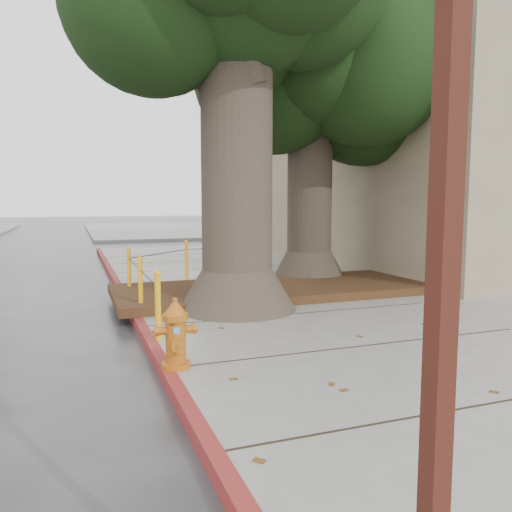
{
  "coord_description": "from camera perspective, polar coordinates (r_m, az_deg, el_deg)",
  "views": [
    {
      "loc": [
        -2.93,
        -5.38,
        1.98
      ],
      "look_at": [
        -0.09,
        2.34,
        1.1
      ],
      "focal_mm": 35.0,
      "sensor_mm": 36.0,
      "label": 1
    }
  ],
  "objects": [
    {
      "name": "signpost",
      "position": [
        1.51,
        20.55,
        -2.57
      ],
      "size": [
        0.28,
        0.07,
        2.86
      ],
      "rotation": [
        0.0,
        0.0,
        0.03
      ],
      "color": "#471911",
      "rests_on": "sidewalk_main"
    },
    {
      "name": "car_red",
      "position": [
        28.67,
        8.48,
        3.26
      ],
      "size": [
        3.62,
        1.58,
        1.16
      ],
      "primitive_type": "imported",
      "rotation": [
        0.0,
        0.0,
        1.68
      ],
      "color": "maroon",
      "rests_on": "ground"
    },
    {
      "name": "building_corner",
      "position": [
        19.21,
        23.27,
        14.68
      ],
      "size": [
        12.0,
        13.0,
        10.0
      ],
      "primitive_type": "cube",
      "color": "gray",
      "rests_on": "ground"
    },
    {
      "name": "curb_red",
      "position": [
        8.16,
        -13.22,
        -7.56
      ],
      "size": [
        0.14,
        26.0,
        0.16
      ],
      "primitive_type": "cube",
      "color": "maroon",
      "rests_on": "ground"
    },
    {
      "name": "tree_far",
      "position": [
        12.44,
        7.51,
        20.2
      ],
      "size": [
        4.5,
        3.8,
        7.17
      ],
      "color": "#4C3F33",
      "rests_on": "sidewalk_main"
    },
    {
      "name": "ground",
      "position": [
        6.44,
        8.11,
        -11.87
      ],
      "size": [
        140.0,
        140.0,
        0.0
      ],
      "primitive_type": "plane",
      "color": "#28282B",
      "rests_on": "ground"
    },
    {
      "name": "planter_bed",
      "position": [
        10.19,
        2.19,
        -3.78
      ],
      "size": [
        6.4,
        2.6,
        0.16
      ],
      "primitive_type": "cube",
      "color": "black",
      "rests_on": "sidewalk_main"
    },
    {
      "name": "fire_hydrant",
      "position": [
        5.66,
        -9.17,
        -8.81
      ],
      "size": [
        0.41,
        0.37,
        0.79
      ],
      "rotation": [
        0.0,
        0.0,
        -0.07
      ],
      "color": "#BB5F13",
      "rests_on": "sidewalk_main"
    },
    {
      "name": "car_silver",
      "position": [
        27.08,
        0.26,
        3.11
      ],
      "size": [
        3.41,
        1.71,
        1.11
      ],
      "primitive_type": "imported",
      "rotation": [
        0.0,
        0.0,
        1.45
      ],
      "color": "#939498",
      "rests_on": "ground"
    },
    {
      "name": "building_side_grey",
      "position": [
        45.11,
        13.71,
        11.07
      ],
      "size": [
        12.0,
        14.0,
        12.0
      ],
      "primitive_type": "cube",
      "color": "slate",
      "rests_on": "ground"
    },
    {
      "name": "sidewalk_far",
      "position": [
        36.54,
        -6.03,
        3.1
      ],
      "size": [
        16.0,
        20.0,
        0.15
      ],
      "primitive_type": "cube",
      "color": "slate",
      "rests_on": "ground"
    },
    {
      "name": "building_side_white",
      "position": [
        36.74,
        11.05,
        9.95
      ],
      "size": [
        10.0,
        10.0,
        9.0
      ],
      "primitive_type": "cube",
      "color": "silver",
      "rests_on": "ground"
    },
    {
      "name": "bollard_ring",
      "position": [
        10.06,
        -8.2,
        -1.47
      ],
      "size": [
        3.79,
        5.39,
        0.95
      ],
      "color": "#FFAB0E",
      "rests_on": "sidewalk_main"
    }
  ]
}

